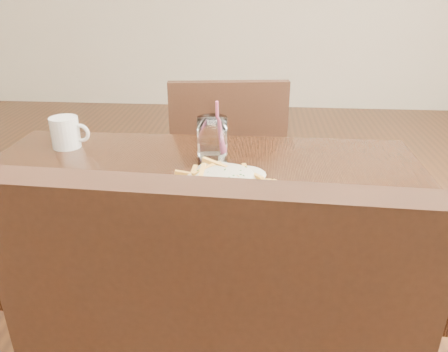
# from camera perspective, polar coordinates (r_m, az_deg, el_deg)

# --- Properties ---
(table) EXTENTS (1.20, 0.80, 0.75)m
(table) POSITION_cam_1_polar(r_m,az_deg,el_deg) (1.09, -3.70, -5.46)
(table) COLOR black
(table) RESTS_ON ground
(chair_far) EXTENTS (0.46, 0.46, 0.90)m
(chair_far) POSITION_cam_1_polar(r_m,az_deg,el_deg) (1.73, 0.40, 0.29)
(chair_far) COLOR black
(chair_far) RESTS_ON ground
(fries_plate) EXTENTS (0.33, 0.31, 0.02)m
(fries_plate) POSITION_cam_1_polar(r_m,az_deg,el_deg) (0.98, 0.00, -3.20)
(fries_plate) COLOR white
(fries_plate) RESTS_ON table
(loaded_fries) EXTENTS (0.26, 0.20, 0.08)m
(loaded_fries) POSITION_cam_1_polar(r_m,az_deg,el_deg) (0.96, 0.00, -0.55)
(loaded_fries) COLOR #EEB548
(loaded_fries) RESTS_ON fries_plate
(napkin) EXTENTS (0.21, 0.15, 0.01)m
(napkin) POSITION_cam_1_polar(r_m,az_deg,el_deg) (1.10, -20.61, -2.10)
(napkin) COLOR silver
(napkin) RESTS_ON table
(cutlery) EXTENTS (0.16, 0.07, 0.01)m
(cutlery) POSITION_cam_1_polar(r_m,az_deg,el_deg) (1.10, -20.57, -1.65)
(cutlery) COLOR silver
(cutlery) RESTS_ON napkin
(water_glass) EXTENTS (0.08, 0.08, 0.18)m
(water_glass) POSITION_cam_1_polar(r_m,az_deg,el_deg) (1.18, -1.53, 4.24)
(water_glass) COLOR white
(water_glass) RESTS_ON table
(coffee_mug) EXTENTS (0.12, 0.08, 0.09)m
(coffee_mug) POSITION_cam_1_polar(r_m,az_deg,el_deg) (1.39, -19.93, 5.37)
(coffee_mug) COLOR white
(coffee_mug) RESTS_ON table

